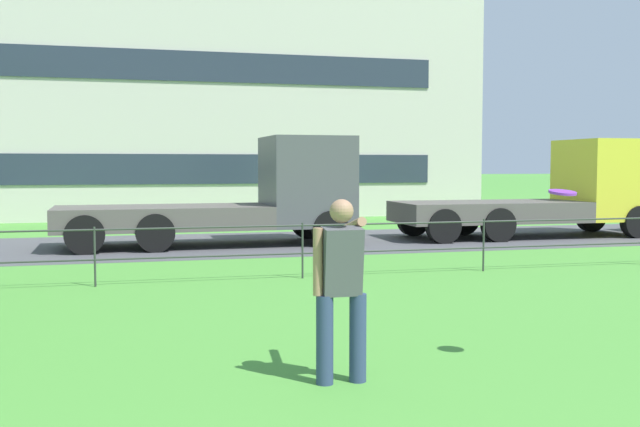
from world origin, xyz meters
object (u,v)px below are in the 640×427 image
object	(u,v)px
flatbed_truck_center	(250,197)
apartment_building_background	(103,34)
flatbed_truck_left	(559,193)
frisbee	(563,192)
person_thrower	(341,284)

from	to	relation	value
flatbed_truck_center	apartment_building_background	distance (m)	17.00
flatbed_truck_center	flatbed_truck_left	world-z (taller)	same
flatbed_truck_center	apartment_building_background	world-z (taller)	apartment_building_background
frisbee	person_thrower	bearing A→B (deg)	178.60
frisbee	flatbed_truck_left	size ratio (longest dim) A/B	0.04
person_thrower	flatbed_truck_center	bearing A→B (deg)	84.73
person_thrower	flatbed_truck_left	size ratio (longest dim) A/B	0.23
flatbed_truck_left	apartment_building_background	xyz separation A→B (m)	(-12.82, 15.23, 6.48)
person_thrower	apartment_building_background	xyz separation A→B (m)	(-2.86, 27.21, 6.77)
flatbed_truck_left	person_thrower	bearing A→B (deg)	-129.72
apartment_building_background	person_thrower	bearing A→B (deg)	-83.99
person_thrower	flatbed_truck_center	world-z (taller)	flatbed_truck_center
flatbed_truck_center	apartment_building_background	xyz separation A→B (m)	(-3.97, 15.21, 6.48)
frisbee	apartment_building_background	world-z (taller)	apartment_building_background
person_thrower	frisbee	world-z (taller)	frisbee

